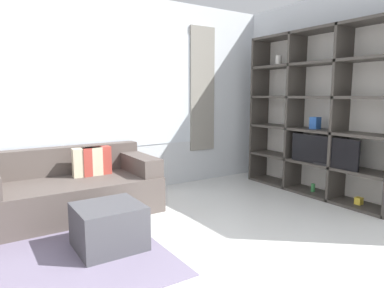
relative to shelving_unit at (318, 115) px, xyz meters
The scene contains 6 objects.
wall_back 2.99m from the shelving_unit, 149.28° to the left, with size 6.65×0.11×2.70m.
wall_right 0.34m from the shelving_unit, 29.03° to the right, with size 0.07×4.40×2.70m, color silver.
area_rug 3.87m from the shelving_unit, behind, with size 2.22×1.75×0.01m, color slate.
shelving_unit is the anchor object (origin of this frame).
couch_main 3.32m from the shelving_unit, 161.88° to the left, with size 1.90×0.96×0.75m.
ottoman 3.14m from the shelving_unit, behind, with size 0.57×0.54×0.40m.
Camera 1 is at (-1.41, -1.25, 1.37)m, focal length 32.00 mm.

